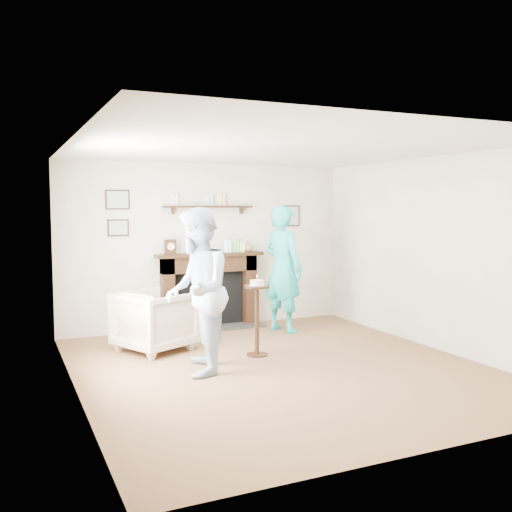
# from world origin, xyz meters

# --- Properties ---
(ground) EXTENTS (5.00, 5.00, 0.00)m
(ground) POSITION_xyz_m (0.00, 0.00, 0.00)
(ground) COLOR brown
(ground) RESTS_ON ground
(room_shell) EXTENTS (4.54, 5.02, 2.52)m
(room_shell) POSITION_xyz_m (-0.00, 0.69, 1.62)
(room_shell) COLOR beige
(room_shell) RESTS_ON ground
(armchair) EXTENTS (1.14, 1.13, 0.78)m
(armchair) POSITION_xyz_m (-1.11, 1.36, 0.00)
(armchair) COLOR tan
(armchair) RESTS_ON ground
(man) EXTENTS (0.96, 1.08, 1.85)m
(man) POSITION_xyz_m (-0.94, 0.17, 0.00)
(man) COLOR silver
(man) RESTS_ON ground
(woman) EXTENTS (0.67, 0.80, 1.87)m
(woman) POSITION_xyz_m (0.90, 1.70, 0.00)
(woman) COLOR #20B799
(woman) RESTS_ON ground
(pedestal_table) EXTENTS (0.32, 0.32, 1.01)m
(pedestal_table) POSITION_xyz_m (-0.02, 0.60, 0.62)
(pedestal_table) COLOR black
(pedestal_table) RESTS_ON ground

